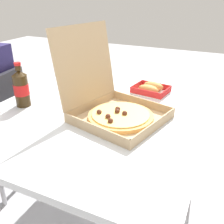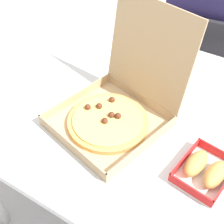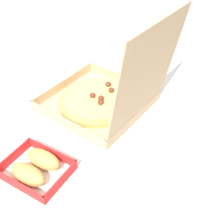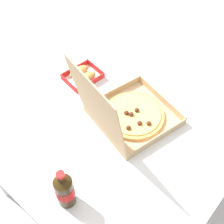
{
  "view_description": "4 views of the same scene",
  "coord_description": "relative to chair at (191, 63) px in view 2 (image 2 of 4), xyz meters",
  "views": [
    {
      "loc": [
        -1.01,
        -0.54,
        1.27
      ],
      "look_at": [
        -0.04,
        -0.09,
        0.76
      ],
      "focal_mm": 41.18,
      "sensor_mm": 36.0,
      "label": 1
    },
    {
      "loc": [
        0.37,
        -0.8,
        1.57
      ],
      "look_at": [
        -0.06,
        -0.09,
        0.75
      ],
      "focal_mm": 49.32,
      "sensor_mm": 36.0,
      "label": 2
    },
    {
      "loc": [
        0.75,
        0.25,
        1.42
      ],
      "look_at": [
        -0.0,
        -0.06,
        0.75
      ],
      "focal_mm": 45.99,
      "sensor_mm": 36.0,
      "label": 3
    },
    {
      "loc": [
        -0.57,
        0.62,
        1.88
      ],
      "look_at": [
        0.02,
        -0.05,
        0.8
      ],
      "focal_mm": 47.62,
      "sensor_mm": 36.0,
      "label": 4
    }
  ],
  "objects": [
    {
      "name": "pizza_box_open",
      "position": [
        -0.02,
        -0.85,
        0.31
      ],
      "size": [
        0.45,
        0.5,
        0.4
      ],
      "color": "tan",
      "rests_on": "dining_table"
    },
    {
      "name": "dipping_sauce_cup",
      "position": [
        -0.23,
        -0.32,
        0.27
      ],
      "size": [
        0.06,
        0.06,
        0.02
      ],
      "color": "white",
      "rests_on": "dining_table"
    },
    {
      "name": "ground_plane",
      "position": [
        0.02,
        -0.75,
        -0.48
      ],
      "size": [
        10.0,
        10.0,
        0.0
      ],
      "primitive_type": "plane",
      "color": "#B2B2B7"
    },
    {
      "name": "diner_person",
      "position": [
        -0.01,
        0.06,
        0.21
      ],
      "size": [
        0.38,
        0.44,
        1.15
      ],
      "color": "#333847",
      "rests_on": "ground_plane"
    },
    {
      "name": "bread_side_box",
      "position": [
        0.35,
        -0.91,
        0.28
      ],
      "size": [
        0.18,
        0.21,
        0.06
      ],
      "color": "white",
      "rests_on": "dining_table"
    },
    {
      "name": "chair",
      "position": [
        0.0,
        0.0,
        0.0
      ],
      "size": [
        0.45,
        0.45,
        0.83
      ],
      "color": "#232328",
      "rests_on": "ground_plane"
    },
    {
      "name": "cola_bottle",
      "position": [
        -0.1,
        -0.38,
        0.35
      ],
      "size": [
        0.07,
        0.07,
        0.22
      ],
      "color": "#33230F",
      "rests_on": "dining_table"
    },
    {
      "name": "dining_table",
      "position": [
        0.02,
        -0.75,
        0.18
      ],
      "size": [
        1.16,
        1.02,
        0.73
      ],
      "color": "silver",
      "rests_on": "ground_plane"
    }
  ]
}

